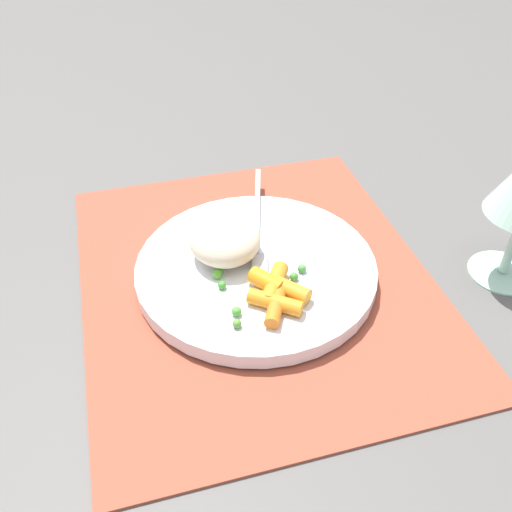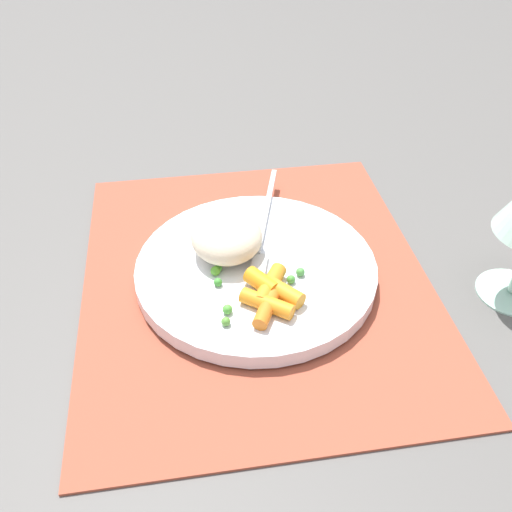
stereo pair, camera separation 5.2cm
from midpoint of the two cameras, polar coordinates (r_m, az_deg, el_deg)
The scene contains 7 objects.
ground_plane at distance 0.60m, azimuth 2.47°, elevation -2.46°, with size 2.40×2.40×0.00m, color #565451.
placemat at distance 0.60m, azimuth 2.48°, elevation -2.25°, with size 0.43×0.36×0.01m, color #9E4733.
plate at distance 0.59m, azimuth 2.51°, elevation -1.45°, with size 0.25×0.25×0.02m, color white.
rice_mound at distance 0.58m, azimuth -0.48°, elevation 1.88°, with size 0.08×0.07×0.04m, color beige.
carrot_portion at distance 0.54m, azimuth 4.17°, elevation -3.92°, with size 0.08×0.06×0.02m.
pea_scatter at distance 0.55m, azimuth 2.14°, elevation -3.29°, with size 0.08×0.09×0.01m.
fork at distance 0.62m, azimuth 2.98°, elevation 2.28°, with size 0.21×0.07×0.01m.
Camera 2 is at (0.44, -0.07, 0.40)m, focal length 39.46 mm.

